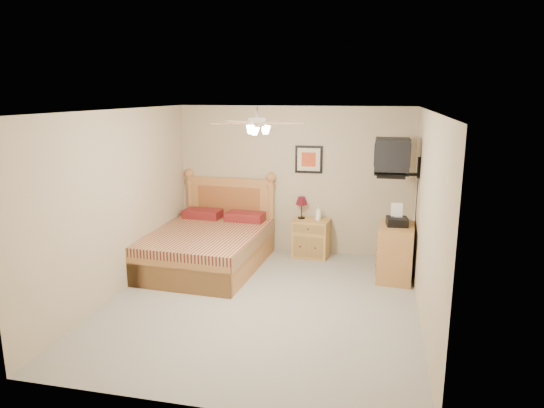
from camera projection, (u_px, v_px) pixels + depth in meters
The scene contains 17 objects.
floor at pixel (262, 302), 6.41m from camera, with size 4.50×4.50×0.00m, color gray.
ceiling at pixel (261, 111), 5.85m from camera, with size 4.00×4.50×0.04m, color white.
wall_back at pixel (293, 180), 8.27m from camera, with size 4.00×0.04×2.50m, color tan.
wall_front at pixel (196, 274), 3.99m from camera, with size 4.00×0.04×2.50m, color tan.
wall_left at pixel (118, 203), 6.56m from camera, with size 0.04×4.50×2.50m, color tan.
wall_right at pixel (426, 220), 5.71m from camera, with size 0.04×4.50×2.50m, color tan.
bed at pixel (205, 225), 7.57m from camera, with size 1.64×2.16×1.40m, color #B36F3F, non-canonical shape.
nightstand at pixel (311, 238), 8.17m from camera, with size 0.58×0.44×0.63m, color #C5883A.
table_lamp at pixel (301, 207), 8.17m from camera, with size 0.20×0.20×0.38m, color #59111E, non-canonical shape.
lotion_bottle at pixel (318, 213), 8.06m from camera, with size 0.09×0.09×0.24m, color white.
framed_picture at pixel (309, 159), 8.11m from camera, with size 0.46×0.04×0.46m, color black.
dresser at pixel (396, 252), 7.14m from camera, with size 0.49×0.70×0.83m, color #A56B33.
fax_machine at pixel (397, 215), 6.99m from camera, with size 0.30×0.31×0.31m, color black, non-canonical shape.
magazine_lower at pixel (396, 221), 7.25m from camera, with size 0.18×0.24×0.02m, color #C0B09A.
magazine_upper at pixel (397, 219), 7.27m from camera, with size 0.18×0.24×0.02m, color gray.
wall_tv at pixel (403, 157), 6.91m from camera, with size 0.56×0.46×0.58m, color black, non-canonical shape.
ceiling_fan at pixel (257, 123), 5.69m from camera, with size 1.14×1.14×0.28m, color silver, non-canonical shape.
Camera 1 is at (1.43, -5.78, 2.71)m, focal length 32.00 mm.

